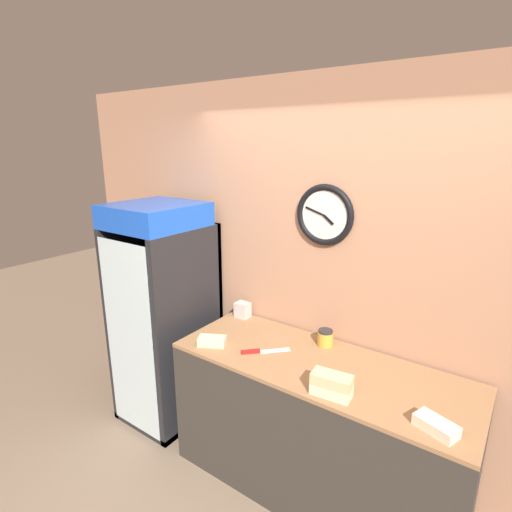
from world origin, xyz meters
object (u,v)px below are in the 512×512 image
sandwich_flat_left (212,341)px  condiment_jar (325,338)px  napkin_dispenser (243,310)px  sandwich_stack_middle (332,380)px  chefs_knife (259,351)px  beverage_cooler (168,303)px  sandwich_flat_right (436,426)px  sandwich_stack_bottom (331,390)px

sandwich_flat_left → condiment_jar: (0.63, 0.44, 0.03)m
napkin_dispenser → sandwich_stack_middle: bearing=-27.7°
napkin_dispenser → chefs_knife: bearing=-42.0°
beverage_cooler → napkin_dispenser: (0.58, 0.25, 0.00)m
beverage_cooler → condiment_jar: 1.33m
chefs_knife → napkin_dispenser: napkin_dispenser is taller
sandwich_stack_middle → sandwich_flat_right: size_ratio=1.04×
chefs_knife → napkin_dispenser: bearing=138.0°
beverage_cooler → sandwich_stack_bottom: bearing=-10.2°
sandwich_stack_middle → sandwich_flat_right: (0.53, 0.03, -0.07)m
sandwich_stack_bottom → chefs_knife: 0.61m
sandwich_stack_middle → condiment_jar: bearing=119.3°
sandwich_flat_right → condiment_jar: size_ratio=2.01×
sandwich_stack_middle → sandwich_flat_left: size_ratio=1.08×
sandwich_flat_left → sandwich_stack_bottom: bearing=-3.1°
condiment_jar → sandwich_stack_middle: bearing=-60.7°
chefs_knife → napkin_dispenser: (-0.42, 0.38, 0.05)m
chefs_knife → condiment_jar: condiment_jar is taller
sandwich_flat_left → sandwich_flat_right: (1.44, -0.02, 0.00)m
sandwich_flat_right → chefs_knife: 1.12m
sandwich_stack_middle → chefs_knife: size_ratio=0.88×
sandwich_flat_left → condiment_jar: 0.77m
sandwich_flat_right → napkin_dispenser: bearing=162.0°
condiment_jar → napkin_dispenser: napkin_dispenser is taller
sandwich_stack_middle → napkin_dispenser: sandwich_stack_middle is taller
chefs_knife → sandwich_stack_bottom: bearing=-14.3°
sandwich_flat_left → chefs_knife: (0.32, 0.10, -0.02)m
sandwich_stack_bottom → chefs_knife: (-0.59, 0.15, -0.02)m
sandwich_flat_left → condiment_jar: condiment_jar is taller
beverage_cooler → sandwich_stack_bottom: size_ratio=8.01×
condiment_jar → sandwich_flat_right: bearing=-29.9°
sandwich_stack_bottom → condiment_jar: size_ratio=2.08×
sandwich_flat_left → sandwich_flat_right: 1.44m
sandwich_flat_left → chefs_knife: size_ratio=0.82×
sandwich_stack_bottom → sandwich_flat_right: size_ratio=1.04×
chefs_knife → condiment_jar: bearing=48.0°
beverage_cooler → chefs_knife: bearing=-7.8°
napkin_dispenser → sandwich_flat_right: bearing=-18.0°
sandwich_flat_left → beverage_cooler: bearing=161.0°
sandwich_stack_middle → sandwich_flat_right: 0.53m
napkin_dispenser → condiment_jar: bearing=-2.9°
condiment_jar → sandwich_flat_left: bearing=-144.8°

